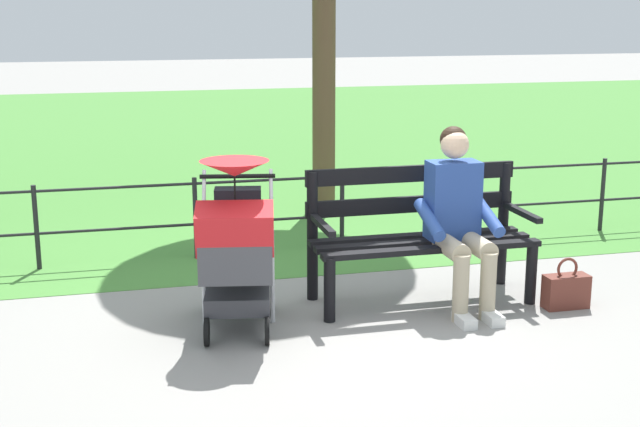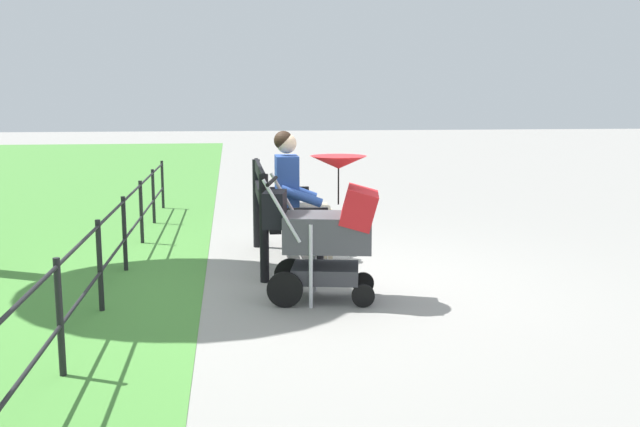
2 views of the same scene
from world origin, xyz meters
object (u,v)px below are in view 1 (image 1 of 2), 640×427
object	(u,v)px
park_bench	(418,229)
handbag	(566,290)
person_on_bench	(458,214)
stroller	(237,243)

from	to	relation	value
park_bench	handbag	bearing A→B (deg)	154.11
person_on_bench	handbag	xyz separation A→B (m)	(-0.74, 0.24, -0.55)
park_bench	person_on_bench	distance (m)	0.34
person_on_bench	park_bench	bearing A→B (deg)	-46.75
park_bench	handbag	size ratio (longest dim) A/B	4.33
stroller	person_on_bench	bearing A→B (deg)	-176.60
park_bench	handbag	world-z (taller)	park_bench
park_bench	person_on_bench	bearing A→B (deg)	133.25
handbag	park_bench	bearing A→B (deg)	-25.89
park_bench	person_on_bench	size ratio (longest dim) A/B	1.26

